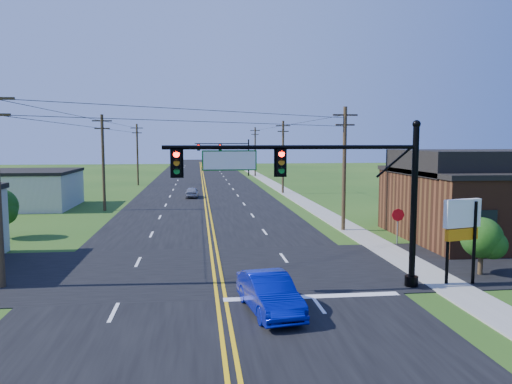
{
  "coord_description": "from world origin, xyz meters",
  "views": [
    {
      "loc": [
        -0.74,
        -13.0,
        6.59
      ],
      "look_at": [
        1.96,
        10.0,
        4.19
      ],
      "focal_mm": 35.0,
      "sensor_mm": 36.0,
      "label": 1
    }
  ],
  "objects": [
    {
      "name": "ground",
      "position": [
        0.0,
        0.0,
        0.0
      ],
      "size": [
        260.0,
        260.0,
        0.0
      ],
      "primitive_type": "plane",
      "color": "#1D4213",
      "rests_on": "ground"
    },
    {
      "name": "road_main",
      "position": [
        0.0,
        50.0,
        0.02
      ],
      "size": [
        16.0,
        220.0,
        0.04
      ],
      "primitive_type": "cube",
      "color": "black",
      "rests_on": "ground"
    },
    {
      "name": "road_cross",
      "position": [
        0.0,
        12.0,
        0.02
      ],
      "size": [
        70.0,
        10.0,
        0.04
      ],
      "primitive_type": "cube",
      "color": "black",
      "rests_on": "ground"
    },
    {
      "name": "sidewalk",
      "position": [
        10.5,
        40.0,
        0.04
      ],
      "size": [
        2.0,
        160.0,
        0.08
      ],
      "primitive_type": "cube",
      "color": "gray",
      "rests_on": "ground"
    },
    {
      "name": "signal_mast_main",
      "position": [
        4.34,
        8.0,
        4.75
      ],
      "size": [
        11.3,
        0.6,
        7.48
      ],
      "color": "black",
      "rests_on": "ground"
    },
    {
      "name": "signal_mast_far",
      "position": [
        4.44,
        80.0,
        4.55
      ],
      "size": [
        10.98,
        0.6,
        7.48
      ],
      "color": "black",
      "rests_on": "ground"
    },
    {
      "name": "brick_building",
      "position": [
        20.0,
        18.0,
        2.35
      ],
      "size": [
        14.2,
        11.2,
        4.7
      ],
      "color": "#522A17",
      "rests_on": "ground"
    },
    {
      "name": "cream_bldg_far",
      "position": [
        -19.0,
        38.0,
        1.86
      ],
      "size": [
        12.2,
        9.2,
        3.7
      ],
      "color": "beige",
      "rests_on": "ground"
    },
    {
      "name": "utility_pole_left_b",
      "position": [
        -9.5,
        35.0,
        4.72
      ],
      "size": [
        1.8,
        0.28,
        9.0
      ],
      "color": "#372A19",
      "rests_on": "ground"
    },
    {
      "name": "utility_pole_left_c",
      "position": [
        -9.5,
        62.0,
        4.72
      ],
      "size": [
        1.8,
        0.28,
        9.0
      ],
      "color": "#372A19",
      "rests_on": "ground"
    },
    {
      "name": "utility_pole_right_a",
      "position": [
        9.8,
        22.0,
        4.72
      ],
      "size": [
        1.8,
        0.28,
        9.0
      ],
      "color": "#372A19",
      "rests_on": "ground"
    },
    {
      "name": "utility_pole_right_b",
      "position": [
        9.8,
        48.0,
        4.72
      ],
      "size": [
        1.8,
        0.28,
        9.0
      ],
      "color": "#372A19",
      "rests_on": "ground"
    },
    {
      "name": "utility_pole_right_c",
      "position": [
        9.8,
        78.0,
        4.72
      ],
      "size": [
        1.8,
        0.28,
        9.0
      ],
      "color": "#372A19",
      "rests_on": "ground"
    },
    {
      "name": "tree_right_back",
      "position": [
        16.0,
        26.0,
        2.6
      ],
      "size": [
        3.0,
        3.0,
        4.1
      ],
      "color": "#372A19",
      "rests_on": "ground"
    },
    {
      "name": "shrub_corner",
      "position": [
        13.0,
        9.5,
        1.85
      ],
      "size": [
        2.0,
        2.0,
        2.86
      ],
      "color": "#372A19",
      "rests_on": "ground"
    },
    {
      "name": "tree_left",
      "position": [
        -14.0,
        22.0,
        2.16
      ],
      "size": [
        2.4,
        2.4,
        3.37
      ],
      "color": "#372A19",
      "rests_on": "ground"
    },
    {
      "name": "blue_car",
      "position": [
        1.93,
        5.36,
        0.74
      ],
      "size": [
        2.24,
        4.66,
        1.47
      ],
      "primitive_type": "imported",
      "rotation": [
        0.0,
        0.0,
        0.16
      ],
      "color": "#061196",
      "rests_on": "ground"
    },
    {
      "name": "distant_car",
      "position": [
        -1.41,
        44.65,
        0.61
      ],
      "size": [
        1.58,
        3.64,
        1.22
      ],
      "primitive_type": "imported",
      "rotation": [
        0.0,
        0.0,
        3.1
      ],
      "color": "#9F9EA3",
      "rests_on": "ground"
    },
    {
      "name": "stop_sign",
      "position": [
        11.85,
        16.98,
        1.66
      ],
      "size": [
        0.82,
        0.11,
        2.3
      ],
      "rotation": [
        0.0,
        0.0,
        -0.06
      ],
      "color": "slate",
      "rests_on": "ground"
    },
    {
      "name": "pylon_sign",
      "position": [
        11.14,
        8.07,
        2.88
      ],
      "size": [
        1.93,
        0.74,
        3.95
      ],
      "rotation": [
        0.0,
        0.0,
        0.25
      ],
      "color": "black",
      "rests_on": "ground"
    }
  ]
}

